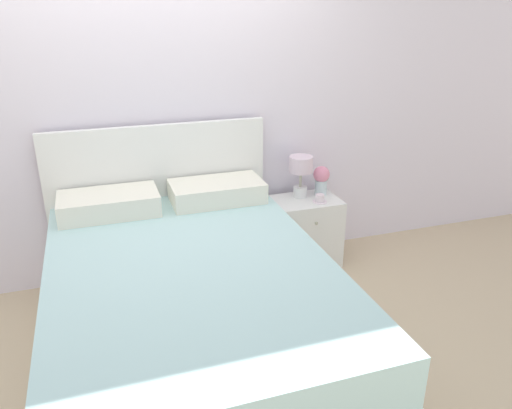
{
  "coord_description": "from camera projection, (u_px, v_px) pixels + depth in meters",
  "views": [
    {
      "loc": [
        -0.41,
        -3.45,
        1.93
      ],
      "look_at": [
        0.54,
        -0.6,
        0.71
      ],
      "focal_mm": 35.0,
      "sensor_mm": 36.0,
      "label": 1
    }
  ],
  "objects": [
    {
      "name": "table_lamp",
      "position": [
        301.0,
        170.0,
        3.78
      ],
      "size": [
        0.18,
        0.18,
        0.32
      ],
      "color": "white",
      "rests_on": "nightstand"
    },
    {
      "name": "flower_vase",
      "position": [
        322.0,
        178.0,
        3.87
      ],
      "size": [
        0.13,
        0.13,
        0.23
      ],
      "color": "silver",
      "rests_on": "nightstand"
    },
    {
      "name": "nightstand",
      "position": [
        305.0,
        231.0,
        3.91
      ],
      "size": [
        0.5,
        0.39,
        0.54
      ],
      "color": "white",
      "rests_on": "ground_plane"
    },
    {
      "name": "wall_back",
      "position": [
        152.0,
        101.0,
        3.45
      ],
      "size": [
        8.0,
        0.06,
        2.6
      ],
      "color": "white",
      "rests_on": "ground_plane"
    },
    {
      "name": "bed",
      "position": [
        190.0,
        303.0,
        2.85
      ],
      "size": [
        1.56,
        2.18,
        1.15
      ],
      "color": "white",
      "rests_on": "ground_plane"
    },
    {
      "name": "teacup",
      "position": [
        320.0,
        199.0,
        3.75
      ],
      "size": [
        0.11,
        0.11,
        0.06
      ],
      "color": "white",
      "rests_on": "nightstand"
    },
    {
      "name": "ground_plane",
      "position": [
        166.0,
        270.0,
        3.88
      ],
      "size": [
        12.0,
        12.0,
        0.0
      ],
      "primitive_type": "plane",
      "color": "#CCB28E"
    }
  ]
}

